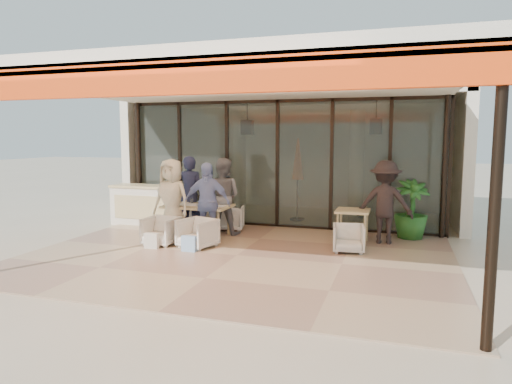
{
  "coord_description": "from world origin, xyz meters",
  "views": [
    {
      "loc": [
        2.94,
        -8.04,
        2.29
      ],
      "look_at": [
        0.1,
        0.9,
        1.15
      ],
      "focal_mm": 32.0,
      "sensor_mm": 36.0,
      "label": 1
    }
  ],
  "objects_px": {
    "potted_palm": "(411,210)",
    "diner_navy": "(190,194)",
    "chair_far_left": "(199,216)",
    "chair_near_right": "(197,232)",
    "dining_table": "(198,207)",
    "side_table": "(353,215)",
    "side_chair": "(349,237)",
    "chair_near_left": "(161,230)",
    "chair_far_right": "(230,217)",
    "diner_cream": "(172,200)",
    "host_counter": "(146,205)",
    "standing_woman": "(385,203)",
    "diner_grey": "(222,197)",
    "diner_periwinkle": "(207,203)"
  },
  "relations": [
    {
      "from": "potted_palm",
      "to": "diner_navy",
      "type": "bearing_deg",
      "value": -170.7
    },
    {
      "from": "chair_far_left",
      "to": "chair_near_right",
      "type": "height_order",
      "value": "chair_near_right"
    },
    {
      "from": "chair_far_left",
      "to": "dining_table",
      "type": "bearing_deg",
      "value": 101.42
    },
    {
      "from": "side_table",
      "to": "side_chair",
      "type": "bearing_deg",
      "value": -90.0
    },
    {
      "from": "dining_table",
      "to": "chair_near_left",
      "type": "relative_size",
      "value": 2.23
    },
    {
      "from": "chair_far_right",
      "to": "chair_near_left",
      "type": "relative_size",
      "value": 0.99
    },
    {
      "from": "chair_near_left",
      "to": "diner_cream",
      "type": "xyz_separation_m",
      "value": [
        0.0,
        0.5,
        0.57
      ]
    },
    {
      "from": "host_counter",
      "to": "standing_woman",
      "type": "distance_m",
      "value": 6.02
    },
    {
      "from": "side_table",
      "to": "side_chair",
      "type": "relative_size",
      "value": 1.2
    },
    {
      "from": "host_counter",
      "to": "potted_palm",
      "type": "relative_size",
      "value": 1.38
    },
    {
      "from": "side_table",
      "to": "diner_grey",
      "type": "bearing_deg",
      "value": 178.71
    },
    {
      "from": "chair_far_left",
      "to": "diner_periwinkle",
      "type": "relative_size",
      "value": 0.35
    },
    {
      "from": "side_table",
      "to": "host_counter",
      "type": "bearing_deg",
      "value": 173.79
    },
    {
      "from": "host_counter",
      "to": "chair_far_left",
      "type": "relative_size",
      "value": 2.99
    },
    {
      "from": "diner_grey",
      "to": "standing_woman",
      "type": "height_order",
      "value": "diner_grey"
    },
    {
      "from": "chair_far_right",
      "to": "chair_near_right",
      "type": "relative_size",
      "value": 0.97
    },
    {
      "from": "diner_cream",
      "to": "potted_palm",
      "type": "xyz_separation_m",
      "value": [
        5.05,
        1.73,
        -0.23
      ]
    },
    {
      "from": "host_counter",
      "to": "side_chair",
      "type": "xyz_separation_m",
      "value": [
        5.35,
        -1.33,
        -0.22
      ]
    },
    {
      "from": "chair_near_right",
      "to": "diner_navy",
      "type": "relative_size",
      "value": 0.37
    },
    {
      "from": "dining_table",
      "to": "chair_far_left",
      "type": "bearing_deg",
      "value": 113.56
    },
    {
      "from": "diner_periwinkle",
      "to": "side_table",
      "type": "relative_size",
      "value": 2.35
    },
    {
      "from": "diner_cream",
      "to": "side_chair",
      "type": "relative_size",
      "value": 2.92
    },
    {
      "from": "dining_table",
      "to": "potted_palm",
      "type": "relative_size",
      "value": 1.12
    },
    {
      "from": "host_counter",
      "to": "side_table",
      "type": "height_order",
      "value": "host_counter"
    },
    {
      "from": "diner_grey",
      "to": "chair_near_left",
      "type": "bearing_deg",
      "value": 54.06
    },
    {
      "from": "chair_far_right",
      "to": "chair_near_right",
      "type": "distance_m",
      "value": 1.9
    },
    {
      "from": "host_counter",
      "to": "diner_grey",
      "type": "height_order",
      "value": "diner_grey"
    },
    {
      "from": "diner_navy",
      "to": "side_chair",
      "type": "xyz_separation_m",
      "value": [
        3.85,
        -0.82,
        -0.61
      ]
    },
    {
      "from": "diner_cream",
      "to": "side_table",
      "type": "height_order",
      "value": "diner_cream"
    },
    {
      "from": "chair_near_right",
      "to": "potted_palm",
      "type": "bearing_deg",
      "value": 45.84
    },
    {
      "from": "diner_cream",
      "to": "diner_periwinkle",
      "type": "xyz_separation_m",
      "value": [
        0.84,
        0.0,
        -0.03
      ]
    },
    {
      "from": "diner_grey",
      "to": "side_chair",
      "type": "relative_size",
      "value": 2.9
    },
    {
      "from": "side_chair",
      "to": "chair_near_left",
      "type": "bearing_deg",
      "value": -179.61
    },
    {
      "from": "side_table",
      "to": "potted_palm",
      "type": "xyz_separation_m",
      "value": [
        1.2,
        0.89,
        0.03
      ]
    },
    {
      "from": "side_chair",
      "to": "standing_woman",
      "type": "distance_m",
      "value": 1.3
    },
    {
      "from": "chair_far_right",
      "to": "diner_navy",
      "type": "xyz_separation_m",
      "value": [
        -0.84,
        -0.5,
        0.59
      ]
    },
    {
      "from": "chair_far_left",
      "to": "diner_grey",
      "type": "xyz_separation_m",
      "value": [
        0.84,
        -0.5,
        0.59
      ]
    },
    {
      "from": "side_table",
      "to": "standing_woman",
      "type": "bearing_deg",
      "value": 18.12
    },
    {
      "from": "standing_woman",
      "to": "chair_near_right",
      "type": "bearing_deg",
      "value": 23.34
    },
    {
      "from": "potted_palm",
      "to": "host_counter",
      "type": "bearing_deg",
      "value": -177.26
    },
    {
      "from": "chair_near_left",
      "to": "diner_cream",
      "type": "height_order",
      "value": "diner_cream"
    },
    {
      "from": "chair_far_right",
      "to": "standing_woman",
      "type": "distance_m",
      "value": 3.72
    },
    {
      "from": "host_counter",
      "to": "diner_periwinkle",
      "type": "distance_m",
      "value": 2.75
    },
    {
      "from": "chair_far_left",
      "to": "chair_near_left",
      "type": "xyz_separation_m",
      "value": [
        0.0,
        -1.9,
        0.03
      ]
    },
    {
      "from": "dining_table",
      "to": "side_table",
      "type": "relative_size",
      "value": 2.01
    },
    {
      "from": "dining_table",
      "to": "diner_cream",
      "type": "distance_m",
      "value": 0.65
    },
    {
      "from": "chair_far_left",
      "to": "chair_near_right",
      "type": "bearing_deg",
      "value": 101.71
    },
    {
      "from": "chair_far_left",
      "to": "standing_woman",
      "type": "height_order",
      "value": "standing_woman"
    },
    {
      "from": "diner_cream",
      "to": "potted_palm",
      "type": "height_order",
      "value": "diner_cream"
    },
    {
      "from": "diner_periwinkle",
      "to": "side_chair",
      "type": "distance_m",
      "value": 3.07
    }
  ]
}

